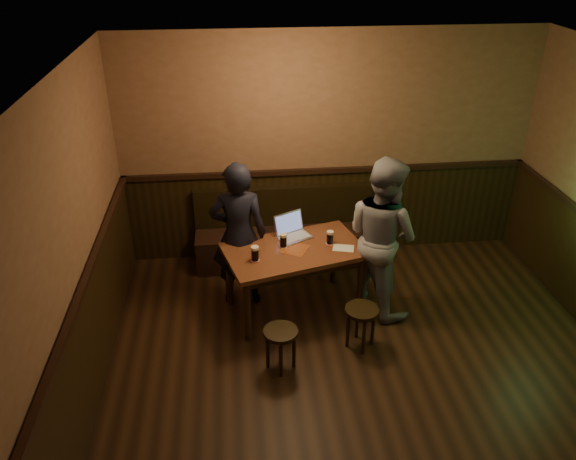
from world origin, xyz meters
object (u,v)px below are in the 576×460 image
(stool_left, at_px, (281,338))
(pint_left, at_px, (255,253))
(stool_right, at_px, (361,316))
(person_grey, at_px, (382,236))
(laptop, at_px, (292,231))
(bench, at_px, (285,239))
(pub_table, at_px, (294,257))
(pint_mid, at_px, (283,240))
(person_suit, at_px, (239,235))
(pint_right, at_px, (330,237))

(stool_left, height_order, pint_left, pint_left)
(stool_left, bearing_deg, stool_right, 15.95)
(stool_left, relative_size, person_grey, 0.25)
(stool_right, height_order, laptop, laptop)
(laptop, bearing_deg, stool_right, -86.25)
(bench, height_order, pub_table, bench)
(pint_mid, height_order, person_suit, person_suit)
(bench, distance_m, pint_left, 1.39)
(pub_table, height_order, laptop, laptop)
(stool_left, relative_size, laptop, 1.01)
(laptop, bearing_deg, stool_left, -128.71)
(pub_table, distance_m, person_suit, 0.65)
(stool_left, height_order, pint_right, pint_right)
(pint_mid, distance_m, person_grey, 1.04)
(pint_left, relative_size, pint_right, 1.07)
(pint_mid, relative_size, person_suit, 0.09)
(pint_left, relative_size, laptop, 0.37)
(pint_left, xyz_separation_m, person_grey, (1.35, 0.16, 0.03))
(bench, relative_size, pint_mid, 14.36)
(stool_left, xyz_separation_m, pint_right, (0.63, 1.00, 0.49))
(stool_right, distance_m, pint_mid, 1.14)
(pint_right, xyz_separation_m, person_suit, (-0.97, 0.18, -0.01))
(stool_right, height_order, pint_left, pint_left)
(pint_right, height_order, person_suit, person_suit)
(stool_right, distance_m, pint_right, 0.92)
(bench, xyz_separation_m, stool_left, (-0.24, -1.95, 0.04))
(laptop, distance_m, person_grey, 0.97)
(person_suit, bearing_deg, laptop, -173.05)
(laptop, bearing_deg, pub_table, -118.88)
(pint_right, bearing_deg, stool_left, -122.12)
(person_suit, distance_m, person_grey, 1.53)
(person_grey, bearing_deg, laptop, 40.31)
(pub_table, bearing_deg, laptop, 73.36)
(person_grey, bearing_deg, stool_left, 96.38)
(pint_right, bearing_deg, person_grey, -9.94)
(pint_mid, relative_size, laptop, 0.35)
(stool_right, bearing_deg, person_suit, 141.31)
(pint_left, relative_size, person_suit, 0.10)
(laptop, xyz_separation_m, person_suit, (-0.58, -0.03, 0.00))
(pint_left, height_order, laptop, laptop)
(stool_right, distance_m, laptop, 1.23)
(bench, relative_size, person_suit, 1.31)
(bench, distance_m, pint_right, 1.16)
(pint_right, xyz_separation_m, laptop, (-0.38, 0.21, -0.01))
(pint_right, xyz_separation_m, person_grey, (0.54, -0.09, 0.04))
(stool_right, relative_size, laptop, 1.04)
(stool_left, relative_size, pint_right, 2.95)
(person_suit, xyz_separation_m, person_grey, (1.51, -0.27, 0.05))
(stool_left, xyz_separation_m, person_grey, (1.16, 0.90, 0.53))
(laptop, height_order, person_grey, person_grey)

